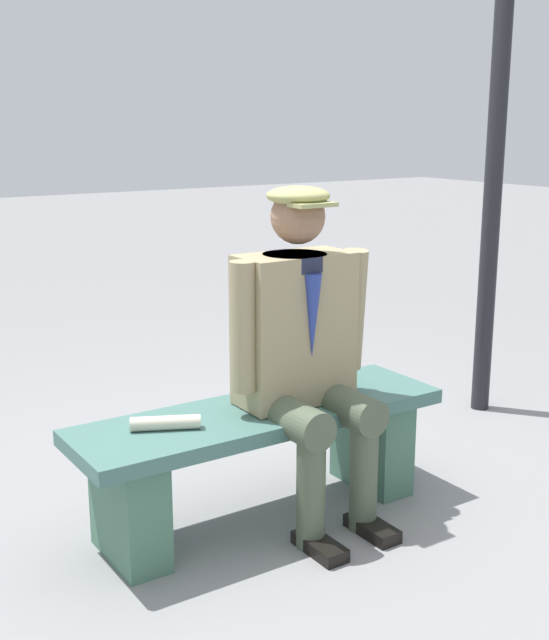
# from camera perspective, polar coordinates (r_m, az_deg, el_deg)

# --- Properties ---
(ground_plane) EXTENTS (30.00, 30.00, 0.00)m
(ground_plane) POSITION_cam_1_polar(r_m,az_deg,el_deg) (3.44, -0.89, -13.48)
(ground_plane) COLOR gray
(bench) EXTENTS (1.53, 0.44, 0.47)m
(bench) POSITION_cam_1_polar(r_m,az_deg,el_deg) (3.31, -0.91, -8.77)
(bench) COLOR #416A62
(bench) RESTS_ON ground
(seated_man) EXTENTS (0.63, 0.60, 1.33)m
(seated_man) POSITION_cam_1_polar(r_m,az_deg,el_deg) (3.21, 2.01, -1.54)
(seated_man) COLOR #978964
(seated_man) RESTS_ON ground
(rolled_magazine) EXTENTS (0.25, 0.16, 0.05)m
(rolled_magazine) POSITION_cam_1_polar(r_m,az_deg,el_deg) (3.05, -7.52, -7.09)
(rolled_magazine) COLOR beige
(rolled_magazine) RESTS_ON bench
(lamp_post) EXTENTS (0.27, 0.27, 2.89)m
(lamp_post) POSITION_cam_1_polar(r_m,az_deg,el_deg) (4.54, 15.47, 18.04)
(lamp_post) COLOR black
(lamp_post) RESTS_ON ground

